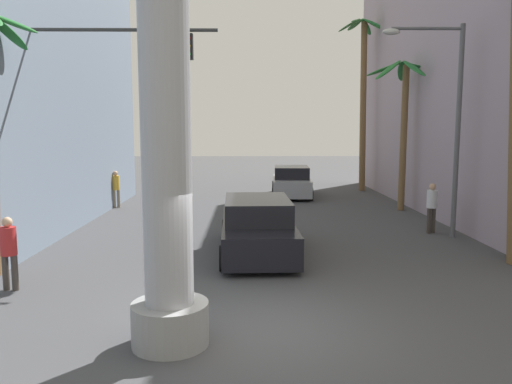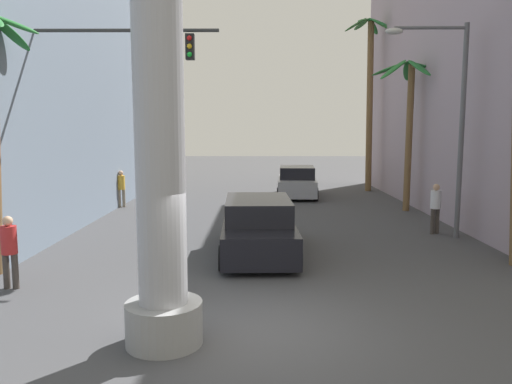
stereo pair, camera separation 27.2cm
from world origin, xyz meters
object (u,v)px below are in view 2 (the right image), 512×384
Objects in this scene: palm_tree_mid_right at (408,109)px; street_lamp at (449,109)px; traffic_light_mast at (86,95)px; pedestrian_mid_right at (436,205)px; car_far at (297,182)px; pedestrian_far_left at (121,186)px; pedestrian_curb_left at (9,247)px; neon_sign_pole at (157,9)px; palm_tree_far_right at (369,87)px; car_lead at (258,227)px.

street_lamp is at bearing -93.62° from palm_tree_mid_right.
pedestrian_mid_right is at bearing 11.27° from traffic_light_mast.
car_far is 8.87m from pedestrian_far_left.
pedestrian_curb_left is at bearing -137.61° from palm_tree_mid_right.
neon_sign_pole reaches higher than pedestrian_curb_left.
palm_tree_far_right is at bearing 91.44° from palm_tree_mid_right.
pedestrian_mid_right is at bearing 24.00° from car_lead.
palm_tree_far_right reaches higher than traffic_light_mast.
pedestrian_far_left is at bearing 154.91° from pedestrian_mid_right.
palm_tree_far_right reaches higher than palm_tree_mid_right.
car_lead is 0.54× the size of palm_tree_far_right.
car_far is 10.00m from pedestrian_mid_right.
pedestrian_curb_left is (-11.34, -5.83, -0.04)m from pedestrian_mid_right.
traffic_light_mast is 0.66× the size of palm_tree_far_right.
pedestrian_curb_left is (-5.43, -3.20, 0.20)m from car_lead.
pedestrian_mid_right is (-0.42, -4.90, -3.36)m from palm_tree_mid_right.
traffic_light_mast is at bearing 117.28° from neon_sign_pole.
neon_sign_pole is 1.84× the size of traffic_light_mast.
car_far is at bearing 58.84° from traffic_light_mast.
car_far is at bearing 78.83° from neon_sign_pole.
traffic_light_mast is (-10.84, -1.52, 0.34)m from street_lamp.
pedestrian_far_left is 1.01× the size of pedestrian_curb_left.
car_far is 2.76× the size of pedestrian_curb_left.
palm_tree_mid_right is 16.27m from pedestrian_curb_left.
street_lamp is at bearing -27.35° from pedestrian_far_left.
neon_sign_pole is 21.78m from palm_tree_far_right.
street_lamp reaches higher than palm_tree_mid_right.
traffic_light_mast is 6.14m from car_lead.
neon_sign_pole reaches higher than street_lamp.
pedestrian_curb_left is (-11.40, -5.20, -3.16)m from street_lamp.
street_lamp is 0.70× the size of palm_tree_far_right.
pedestrian_curb_left is at bearing -123.39° from palm_tree_far_right.
car_far is (6.86, 11.35, -3.71)m from traffic_light_mast.
car_lead is at bearing -53.46° from pedestrian_far_left.
street_lamp is 4.09× the size of pedestrian_far_left.
neon_sign_pole is 1.73× the size of street_lamp.
palm_tree_far_right is at bearing 69.35° from neon_sign_pole.
car_far is at bearing 23.70° from pedestrian_far_left.
neon_sign_pole is 6.90× the size of pedestrian_mid_right.
pedestrian_curb_left is at bearing -98.67° from traffic_light_mast.
palm_tree_mid_right is 3.80× the size of pedestrian_mid_right.
pedestrian_mid_right is 1.04× the size of pedestrian_curb_left.
traffic_light_mast reaches higher than pedestrian_mid_right.
traffic_light_mast reaches higher than pedestrian_far_left.
palm_tree_far_right is (-0.17, 6.84, 1.43)m from palm_tree_mid_right.
pedestrian_far_left is (-8.12, -3.56, 0.22)m from car_far.
traffic_light_mast is at bearing -121.16° from car_far.
neon_sign_pole is 18.73m from car_far.
palm_tree_far_right reaches higher than street_lamp.
palm_tree_mid_right is at bearing -3.37° from pedestrian_far_left.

